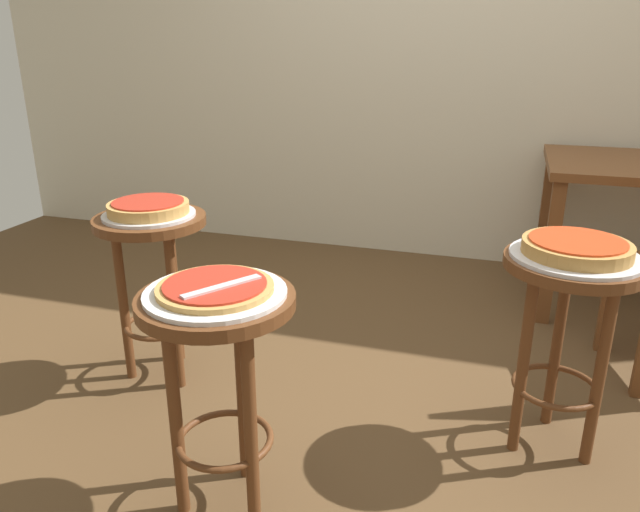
{
  "coord_description": "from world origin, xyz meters",
  "views": [
    {
      "loc": [
        0.34,
        -2.0,
        1.27
      ],
      "look_at": [
        -0.22,
        -0.2,
        0.59
      ],
      "focal_mm": 33.95,
      "sensor_mm": 36.0,
      "label": 1
    }
  ],
  "objects_px": {
    "serving_plate_foreground": "(215,293)",
    "serving_plate_leftside": "(149,215)",
    "serving_plate_middle": "(575,256)",
    "pizza_foreground": "(215,287)",
    "dining_table": "(634,186)",
    "pizza_server_knife": "(222,286)",
    "pizza_middle": "(577,247)",
    "stool_leftside": "(153,258)",
    "stool_middle": "(567,308)",
    "stool_foreground": "(219,352)",
    "pizza_leftside": "(148,207)"
  },
  "relations": [
    {
      "from": "serving_plate_foreground",
      "to": "serving_plate_leftside",
      "type": "bearing_deg",
      "value": 133.96
    },
    {
      "from": "pizza_foreground",
      "to": "pizza_middle",
      "type": "relative_size",
      "value": 0.95
    },
    {
      "from": "stool_middle",
      "to": "serving_plate_foreground",
      "type": "bearing_deg",
      "value": -147.64
    },
    {
      "from": "serving_plate_middle",
      "to": "dining_table",
      "type": "height_order",
      "value": "dining_table"
    },
    {
      "from": "serving_plate_foreground",
      "to": "dining_table",
      "type": "height_order",
      "value": "dining_table"
    },
    {
      "from": "pizza_foreground",
      "to": "dining_table",
      "type": "bearing_deg",
      "value": 56.13
    },
    {
      "from": "stool_leftside",
      "to": "pizza_server_knife",
      "type": "height_order",
      "value": "pizza_server_knife"
    },
    {
      "from": "stool_foreground",
      "to": "pizza_middle",
      "type": "bearing_deg",
      "value": 32.36
    },
    {
      "from": "serving_plate_leftside",
      "to": "pizza_server_knife",
      "type": "height_order",
      "value": "pizza_server_knife"
    },
    {
      "from": "pizza_middle",
      "to": "dining_table",
      "type": "height_order",
      "value": "dining_table"
    },
    {
      "from": "pizza_middle",
      "to": "dining_table",
      "type": "distance_m",
      "value": 1.37
    },
    {
      "from": "pizza_middle",
      "to": "stool_leftside",
      "type": "relative_size",
      "value": 0.48
    },
    {
      "from": "serving_plate_middle",
      "to": "pizza_middle",
      "type": "xyz_separation_m",
      "value": [
        0.0,
        0.0,
        0.03
      ]
    },
    {
      "from": "serving_plate_foreground",
      "to": "pizza_foreground",
      "type": "xyz_separation_m",
      "value": [
        0.0,
        -0.0,
        0.02
      ]
    },
    {
      "from": "serving_plate_foreground",
      "to": "dining_table",
      "type": "xyz_separation_m",
      "value": [
        1.27,
        1.89,
        -0.06
      ]
    },
    {
      "from": "pizza_middle",
      "to": "stool_leftside",
      "type": "height_order",
      "value": "pizza_middle"
    },
    {
      "from": "stool_foreground",
      "to": "serving_plate_leftside",
      "type": "height_order",
      "value": "serving_plate_leftside"
    },
    {
      "from": "stool_middle",
      "to": "pizza_server_knife",
      "type": "bearing_deg",
      "value": -145.84
    },
    {
      "from": "serving_plate_leftside",
      "to": "pizza_leftside",
      "type": "height_order",
      "value": "pizza_leftside"
    },
    {
      "from": "pizza_server_knife",
      "to": "serving_plate_middle",
      "type": "bearing_deg",
      "value": -22.46
    },
    {
      "from": "stool_leftside",
      "to": "pizza_server_knife",
      "type": "xyz_separation_m",
      "value": [
        0.59,
        -0.6,
        0.2
      ]
    },
    {
      "from": "stool_foreground",
      "to": "pizza_leftside",
      "type": "relative_size",
      "value": 2.24
    },
    {
      "from": "serving_plate_foreground",
      "to": "dining_table",
      "type": "relative_size",
      "value": 0.45
    },
    {
      "from": "pizza_leftside",
      "to": "pizza_server_knife",
      "type": "height_order",
      "value": "pizza_leftside"
    },
    {
      "from": "serving_plate_foreground",
      "to": "serving_plate_middle",
      "type": "distance_m",
      "value": 1.06
    },
    {
      "from": "serving_plate_foreground",
      "to": "serving_plate_middle",
      "type": "relative_size",
      "value": 0.96
    },
    {
      "from": "pizza_foreground",
      "to": "serving_plate_middle",
      "type": "xyz_separation_m",
      "value": [
        0.9,
        0.57,
        -0.02
      ]
    },
    {
      "from": "serving_plate_middle",
      "to": "serving_plate_leftside",
      "type": "height_order",
      "value": "same"
    },
    {
      "from": "stool_foreground",
      "to": "stool_leftside",
      "type": "bearing_deg",
      "value": 133.96
    },
    {
      "from": "serving_plate_foreground",
      "to": "stool_leftside",
      "type": "height_order",
      "value": "serving_plate_foreground"
    },
    {
      "from": "pizza_middle",
      "to": "pizza_server_knife",
      "type": "xyz_separation_m",
      "value": [
        -0.87,
        -0.59,
        0.0
      ]
    },
    {
      "from": "pizza_middle",
      "to": "dining_table",
      "type": "bearing_deg",
      "value": 74.36
    },
    {
      "from": "stool_leftside",
      "to": "serving_plate_leftside",
      "type": "height_order",
      "value": "serving_plate_leftside"
    },
    {
      "from": "stool_leftside",
      "to": "pizza_foreground",
      "type": "bearing_deg",
      "value": -46.04
    },
    {
      "from": "serving_plate_middle",
      "to": "pizza_server_knife",
      "type": "distance_m",
      "value": 1.05
    },
    {
      "from": "pizza_server_knife",
      "to": "serving_plate_foreground",
      "type": "bearing_deg",
      "value": 89.69
    },
    {
      "from": "stool_middle",
      "to": "pizza_server_knife",
      "type": "relative_size",
      "value": 2.99
    },
    {
      "from": "stool_foreground",
      "to": "stool_leftside",
      "type": "distance_m",
      "value": 0.81
    },
    {
      "from": "stool_foreground",
      "to": "dining_table",
      "type": "bearing_deg",
      "value": 56.13
    },
    {
      "from": "pizza_middle",
      "to": "serving_plate_foreground",
      "type": "bearing_deg",
      "value": -147.64
    },
    {
      "from": "pizza_middle",
      "to": "pizza_leftside",
      "type": "bearing_deg",
      "value": 179.45
    },
    {
      "from": "pizza_middle",
      "to": "pizza_leftside",
      "type": "height_order",
      "value": "same"
    },
    {
      "from": "serving_plate_middle",
      "to": "dining_table",
      "type": "relative_size",
      "value": 0.47
    },
    {
      "from": "serving_plate_leftside",
      "to": "pizza_server_knife",
      "type": "xyz_separation_m",
      "value": [
        0.59,
        -0.6,
        0.03
      ]
    },
    {
      "from": "pizza_middle",
      "to": "serving_plate_middle",
      "type": "bearing_deg",
      "value": 0.0
    },
    {
      "from": "dining_table",
      "to": "stool_foreground",
      "type": "bearing_deg",
      "value": -123.87
    },
    {
      "from": "pizza_middle",
      "to": "pizza_leftside",
      "type": "distance_m",
      "value": 1.46
    },
    {
      "from": "serving_plate_middle",
      "to": "dining_table",
      "type": "distance_m",
      "value": 1.37
    },
    {
      "from": "serving_plate_foreground",
      "to": "pizza_middle",
      "type": "xyz_separation_m",
      "value": [
        0.9,
        0.57,
        0.03
      ]
    },
    {
      "from": "pizza_foreground",
      "to": "pizza_leftside",
      "type": "bearing_deg",
      "value": 133.96
    }
  ]
}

